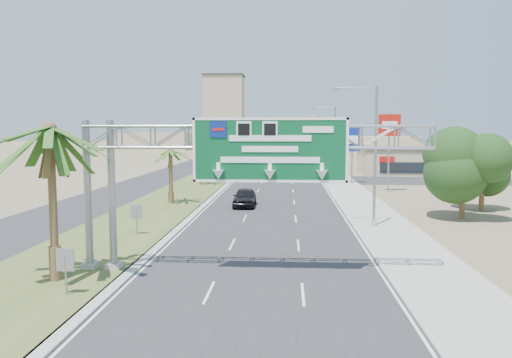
{
  "coord_description": "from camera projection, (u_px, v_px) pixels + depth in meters",
  "views": [
    {
      "loc": [
        1.3,
        -13.55,
        6.92
      ],
      "look_at": [
        -0.43,
        14.08,
        4.2
      ],
      "focal_mm": 35.0,
      "sensor_mm": 36.0,
      "label": 1
    }
  ],
  "objects": [
    {
      "name": "road",
      "position": [
        282.0,
        158.0,
        123.48
      ],
      "size": [
        12.0,
        300.0,
        0.02
      ],
      "primitive_type": "cube",
      "color": "#28282B",
      "rests_on": "ground"
    },
    {
      "name": "sidewalk_right",
      "position": [
        316.0,
        158.0,
        122.94
      ],
      "size": [
        4.0,
        300.0,
        0.1
      ],
      "primitive_type": "cube",
      "color": "#9E9B93",
      "rests_on": "ground"
    },
    {
      "name": "median_grass",
      "position": [
        242.0,
        158.0,
        124.09
      ],
      "size": [
        7.0,
        300.0,
        0.12
      ],
      "primitive_type": "cube",
      "color": "#425927",
      "rests_on": "ground"
    },
    {
      "name": "opposing_road",
      "position": [
        214.0,
        158.0,
        124.53
      ],
      "size": [
        8.0,
        300.0,
        0.02
      ],
      "primitive_type": "cube",
      "color": "#28282B",
      "rests_on": "ground"
    },
    {
      "name": "sign_gantry",
      "position": [
        237.0,
        148.0,
        23.55
      ],
      "size": [
        16.75,
        1.24,
        7.5
      ],
      "color": "gray",
      "rests_on": "ground"
    },
    {
      "name": "palm_near",
      "position": [
        50.0,
        130.0,
        22.06
      ],
      "size": [
        5.7,
        5.7,
        8.35
      ],
      "color": "brown",
      "rests_on": "ground"
    },
    {
      "name": "palm_row_b",
      "position": [
        170.0,
        152.0,
        46.11
      ],
      "size": [
        3.99,
        3.99,
        5.95
      ],
      "color": "brown",
      "rests_on": "ground"
    },
    {
      "name": "palm_row_c",
      "position": [
        200.0,
        140.0,
        61.93
      ],
      "size": [
        3.99,
        3.99,
        6.75
      ],
      "color": "brown",
      "rests_on": "ground"
    },
    {
      "name": "palm_row_d",
      "position": [
        220.0,
        146.0,
        79.93
      ],
      "size": [
        3.99,
        3.99,
        5.45
      ],
      "color": "brown",
      "rests_on": "ground"
    },
    {
      "name": "palm_row_e",
      "position": [
        233.0,
        139.0,
        98.74
      ],
      "size": [
        3.99,
        3.99,
        6.15
      ],
      "color": "brown",
      "rests_on": "ground"
    },
    {
      "name": "palm_row_f",
      "position": [
        244.0,
        139.0,
        123.61
      ],
      "size": [
        3.99,
        3.99,
        5.75
      ],
      "color": "brown",
      "rests_on": "ground"
    },
    {
      "name": "streetlight_near",
      "position": [
        372.0,
        162.0,
        35.16
      ],
      "size": [
        3.27,
        0.44,
        10.0
      ],
      "color": "gray",
      "rests_on": "ground"
    },
    {
      "name": "streetlight_mid",
      "position": [
        333.0,
        147.0,
        64.95
      ],
      "size": [
        3.27,
        0.44,
        10.0
      ],
      "color": "gray",
      "rests_on": "ground"
    },
    {
      "name": "streetlight_far",
      "position": [
        317.0,
        141.0,
        100.71
      ],
      "size": [
        3.27,
        0.44,
        10.0
      ],
      "color": "gray",
      "rests_on": "ground"
    },
    {
      "name": "signal_mast",
      "position": [
        310.0,
        142.0,
        84.91
      ],
      "size": [
        10.28,
        0.71,
        8.0
      ],
      "color": "gray",
      "rests_on": "ground"
    },
    {
      "name": "store_building",
      "position": [
        419.0,
        162.0,
        78.21
      ],
      "size": [
        18.0,
        10.0,
        4.0
      ],
      "primitive_type": "cube",
      "color": "tan",
      "rests_on": "ground"
    },
    {
      "name": "oak_near",
      "position": [
        464.0,
        161.0,
        38.67
      ],
      "size": [
        4.5,
        4.5,
        6.8
      ],
      "color": "brown",
      "rests_on": "ground"
    },
    {
      "name": "oak_far",
      "position": [
        483.0,
        167.0,
        42.52
      ],
      "size": [
        3.5,
        3.5,
        5.6
      ],
      "color": "brown",
      "rests_on": "ground"
    },
    {
      "name": "median_signback_a",
      "position": [
        65.0,
        263.0,
        20.52
      ],
      "size": [
        0.75,
        0.08,
        2.08
      ],
      "color": "gray",
      "rests_on": "ground"
    },
    {
      "name": "median_signback_b",
      "position": [
        136.0,
        214.0,
        32.48
      ],
      "size": [
        0.75,
        0.08,
        2.08
      ],
      "color": "gray",
      "rests_on": "ground"
    },
    {
      "name": "tower_distant",
      "position": [
        224.0,
        110.0,
        262.81
      ],
      "size": [
        20.0,
        16.0,
        35.0
      ],
      "primitive_type": "cube",
      "color": "tan",
      "rests_on": "ground"
    },
    {
      "name": "building_distant_left",
      "position": [
        156.0,
        141.0,
        175.64
      ],
      "size": [
        24.0,
        14.0,
        6.0
      ],
      "primitive_type": "cube",
      "color": "tan",
      "rests_on": "ground"
    },
    {
      "name": "building_distant_right",
      "position": [
        382.0,
        145.0,
        151.17
      ],
      "size": [
        20.0,
        12.0,
        5.0
      ],
      "primitive_type": "cube",
      "color": "tan",
      "rests_on": "ground"
    },
    {
      "name": "car_left_lane",
      "position": [
        245.0,
        197.0,
        45.18
      ],
      "size": [
        2.0,
        4.9,
        1.66
      ],
      "primitive_type": "imported",
      "rotation": [
        0.0,
        0.0,
        0.01
      ],
      "color": "black",
      "rests_on": "ground"
    },
    {
      "name": "car_mid_lane",
      "position": [
        267.0,
        174.0,
        70.16
      ],
      "size": [
        2.39,
        5.19,
        1.65
      ],
      "primitive_type": "imported",
      "rotation": [
        0.0,
        0.0,
        0.13
      ],
      "color": "#65080A",
      "rests_on": "ground"
    },
    {
      "name": "car_right_lane",
      "position": [
        308.0,
        171.0,
        75.79
      ],
      "size": [
        2.78,
        5.14,
        1.37
      ],
      "primitive_type": "imported",
      "rotation": [
        0.0,
        0.0,
        0.11
      ],
      "color": "gray",
      "rests_on": "ground"
    },
    {
      "name": "car_far",
      "position": [
        252.0,
        166.0,
        85.94
      ],
      "size": [
        2.47,
        5.73,
        1.64
      ],
      "primitive_type": "imported",
      "rotation": [
        0.0,
        0.0,
        0.03
      ],
      "color": "black",
      "rests_on": "ground"
    },
    {
      "name": "pole_sign_red_near",
      "position": [
        389.0,
        130.0,
        55.02
      ],
      "size": [
        2.41,
        0.41,
        8.86
      ],
      "color": "gray",
      "rests_on": "ground"
    },
    {
      "name": "pole_sign_blue",
      "position": [
        352.0,
        142.0,
        64.14
      ],
      "size": [
        2.02,
        0.54,
        7.39
      ],
      "color": "gray",
      "rests_on": "ground"
    },
    {
      "name": "pole_sign_red_far",
      "position": [
        334.0,
        134.0,
        82.98
      ],
      "size": [
        2.12,
        1.19,
        7.9
      ],
      "color": "gray",
      "rests_on": "ground"
    }
  ]
}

